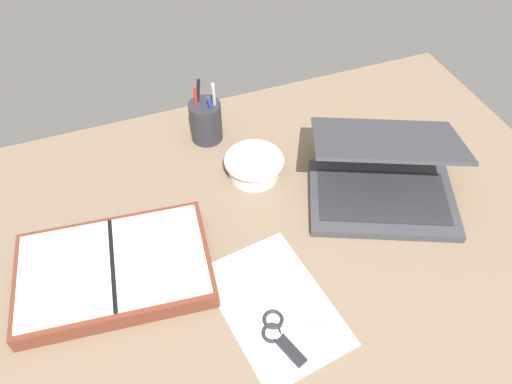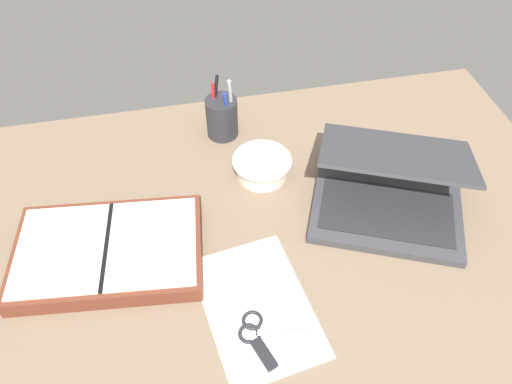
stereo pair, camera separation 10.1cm
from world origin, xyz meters
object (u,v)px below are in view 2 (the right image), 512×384
(scissors, at_px, (259,329))
(laptop, at_px, (390,193))
(planner, at_px, (109,251))
(pen_cup, at_px, (222,117))
(bowl, at_px, (262,166))

(scissors, bearing_deg, laptop, 59.01)
(planner, bearing_deg, pen_cup, 55.49)
(laptop, relative_size, pen_cup, 2.33)
(planner, bearing_deg, scissors, -33.32)
(planner, relative_size, scissors, 2.92)
(laptop, bearing_deg, scissors, -122.36)
(laptop, height_order, bowl, laptop)
(bowl, distance_m, pen_cup, 0.17)
(bowl, xyz_separation_m, scissors, (-0.09, -0.37, -0.02))
(pen_cup, xyz_separation_m, planner, (-0.28, -0.32, -0.03))
(pen_cup, distance_m, planner, 0.43)
(bowl, distance_m, planner, 0.38)
(laptop, bearing_deg, bowl, 171.03)
(laptop, relative_size, bowl, 2.93)
(pen_cup, bearing_deg, bowl, -67.94)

